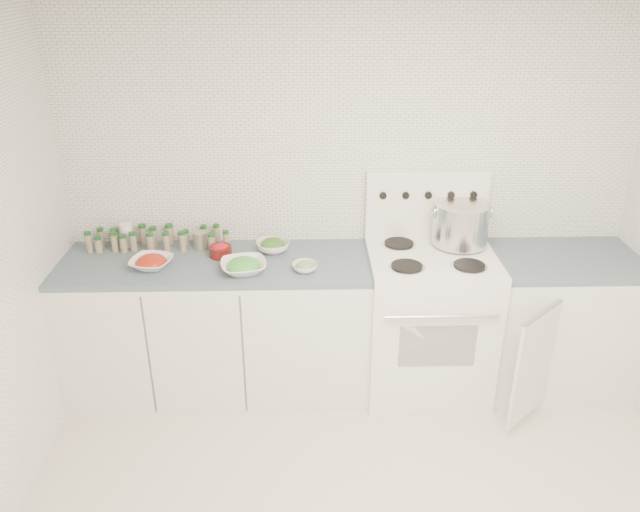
{
  "coord_description": "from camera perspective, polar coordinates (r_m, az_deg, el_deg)",
  "views": [
    {
      "loc": [
        -0.28,
        -2.17,
        2.51
      ],
      "look_at": [
        -0.19,
        1.14,
        0.95
      ],
      "focal_mm": 35.0,
      "sensor_mm": 36.0,
      "label": 1
    }
  ],
  "objects": [
    {
      "name": "counter_left",
      "position": [
        3.98,
        -9.17,
        -6.32
      ],
      "size": [
        1.85,
        0.62,
        0.9
      ],
      "color": "white",
      "rests_on": "ground"
    },
    {
      "name": "tin_can",
      "position": [
        3.93,
        -10.87,
        1.4
      ],
      "size": [
        0.11,
        0.11,
        0.11
      ],
      "primitive_type": "cylinder",
      "rotation": [
        0.0,
        0.0,
        0.37
      ],
      "color": "#9B9883",
      "rests_on": "counter_left"
    },
    {
      "name": "salt_canister",
      "position": [
        4.07,
        -17.27,
        1.83
      ],
      "size": [
        0.1,
        0.1,
        0.15
      ],
      "primitive_type": "cylinder",
      "rotation": [
        0.0,
        0.0,
        0.38
      ],
      "color": "white",
      "rests_on": "counter_left"
    },
    {
      "name": "bowl_zucchini",
      "position": [
        3.59,
        -1.38,
        -0.96
      ],
      "size": [
        0.18,
        0.18,
        0.06
      ],
      "color": "white",
      "rests_on": "counter_left"
    },
    {
      "name": "bowl_snowpea",
      "position": [
        3.6,
        -7.01,
        -0.91
      ],
      "size": [
        0.31,
        0.31,
        0.09
      ],
      "color": "white",
      "rests_on": "counter_left"
    },
    {
      "name": "bowl_pepper",
      "position": [
        3.81,
        -9.08,
        0.52
      ],
      "size": [
        0.13,
        0.13,
        0.08
      ],
      "color": "#54110E",
      "rests_on": "counter_left"
    },
    {
      "name": "bowl_broccoli",
      "position": [
        3.85,
        -4.33,
        0.98
      ],
      "size": [
        0.25,
        0.25,
        0.08
      ],
      "color": "white",
      "rests_on": "counter_left"
    },
    {
      "name": "stove",
      "position": [
        3.99,
        9.76,
        -5.53
      ],
      "size": [
        0.76,
        0.7,
        1.36
      ],
      "color": "white",
      "rests_on": "ground"
    },
    {
      "name": "spice_cluster",
      "position": [
        4.0,
        -14.96,
        1.51
      ],
      "size": [
        0.88,
        0.16,
        0.13
      ],
      "color": "gray",
      "rests_on": "counter_left"
    },
    {
      "name": "room_walls",
      "position": [
        2.39,
        5.35,
        1.55
      ],
      "size": [
        3.54,
        3.04,
        2.52
      ],
      "color": "white",
      "rests_on": "ground"
    },
    {
      "name": "counter_right",
      "position": [
        4.25,
        20.71,
        -5.65
      ],
      "size": [
        0.89,
        0.89,
        0.9
      ],
      "color": "white",
      "rests_on": "ground"
    },
    {
      "name": "bowl_tomato",
      "position": [
        3.76,
        -15.18,
        -0.55
      ],
      "size": [
        0.28,
        0.28,
        0.08
      ],
      "color": "white",
      "rests_on": "counter_left"
    },
    {
      "name": "stock_pot",
      "position": [
        3.89,
        12.76,
        3.06
      ],
      "size": [
        0.36,
        0.34,
        0.26
      ],
      "rotation": [
        0.0,
        0.0,
        0.3
      ],
      "color": "silver",
      "rests_on": "stove"
    }
  ]
}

